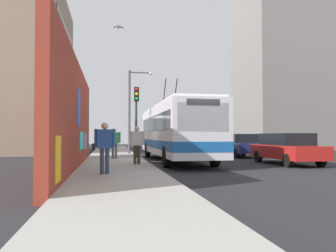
# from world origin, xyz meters

# --- Properties ---
(ground_plane) EXTENTS (80.00, 80.00, 0.00)m
(ground_plane) POSITION_xyz_m (0.00, 0.00, 0.00)
(ground_plane) COLOR #232326
(sidewalk_slab) EXTENTS (48.00, 3.20, 0.15)m
(sidewalk_slab) POSITION_xyz_m (0.00, 1.60, 0.07)
(sidewalk_slab) COLOR #9E9B93
(sidewalk_slab) RESTS_ON ground_plane
(graffiti_wall) EXTENTS (14.64, 0.32, 4.47)m
(graffiti_wall) POSITION_xyz_m (-3.68, 3.35, 2.23)
(graffiti_wall) COLOR maroon
(graffiti_wall) RESTS_ON ground_plane
(building_far_left) EXTENTS (12.79, 6.80, 13.84)m
(building_far_left) POSITION_xyz_m (12.65, 9.20, 6.92)
(building_far_left) COLOR gray
(building_far_left) RESTS_ON ground_plane
(building_far_right) EXTENTS (8.21, 9.08, 18.76)m
(building_far_right) POSITION_xyz_m (15.39, -17.00, 9.38)
(building_far_right) COLOR gray
(building_far_right) RESTS_ON ground_plane
(city_bus) EXTENTS (11.65, 2.58, 4.96)m
(city_bus) POSITION_xyz_m (0.51, -1.80, 1.77)
(city_bus) COLOR silver
(city_bus) RESTS_ON ground_plane
(parked_car_red) EXTENTS (4.71, 1.88, 1.58)m
(parked_car_red) POSITION_xyz_m (-2.54, -7.00, 0.84)
(parked_car_red) COLOR #B21E19
(parked_car_red) RESTS_ON ground_plane
(parked_car_navy) EXTENTS (4.10, 1.80, 1.58)m
(parked_car_navy) POSITION_xyz_m (3.56, -7.00, 0.83)
(parked_car_navy) COLOR navy
(parked_car_navy) RESTS_ON ground_plane
(parked_car_black) EXTENTS (4.11, 1.91, 1.58)m
(parked_car_black) POSITION_xyz_m (9.84, -7.00, 0.83)
(parked_car_black) COLOR black
(parked_car_black) RESTS_ON ground_plane
(parked_car_champagne) EXTENTS (4.70, 1.79, 1.58)m
(parked_car_champagne) POSITION_xyz_m (15.12, -7.00, 0.83)
(parked_car_champagne) COLOR #C6B793
(parked_car_champagne) RESTS_ON ground_plane
(pedestrian_midblock) EXTENTS (0.23, 0.69, 1.74)m
(pedestrian_midblock) POSITION_xyz_m (1.01, 1.62, 1.18)
(pedestrian_midblock) COLOR #595960
(pedestrian_midblock) RESTS_ON sidewalk_slab
(pedestrian_near_wall) EXTENTS (0.24, 0.77, 1.77)m
(pedestrian_near_wall) POSITION_xyz_m (-6.63, 2.11, 1.20)
(pedestrian_near_wall) COLOR #2D3F59
(pedestrian_near_wall) RESTS_ON sidewalk_slab
(pedestrian_at_curb) EXTENTS (0.23, 0.69, 1.74)m
(pedestrian_at_curb) POSITION_xyz_m (-2.90, 0.68, 1.18)
(pedestrian_at_curb) COLOR #3F3326
(pedestrian_at_curb) RESTS_ON sidewalk_slab
(traffic_light) EXTENTS (0.49, 0.28, 4.21)m
(traffic_light) POSITION_xyz_m (1.48, 0.35, 2.98)
(traffic_light) COLOR #2D382D
(traffic_light) RESTS_ON sidewalk_slab
(street_lamp) EXTENTS (0.44, 1.83, 6.19)m
(street_lamp) POSITION_xyz_m (6.57, 0.23, 3.74)
(street_lamp) COLOR #4C4C51
(street_lamp) RESTS_ON sidewalk_slab
(flying_pigeons) EXTENTS (0.32, 0.54, 0.16)m
(flying_pigeons) POSITION_xyz_m (-0.15, 1.47, 7.35)
(flying_pigeons) COLOR gray
(curbside_puddle) EXTENTS (1.44, 1.44, 0.00)m
(curbside_puddle) POSITION_xyz_m (0.03, -0.60, 0.00)
(curbside_puddle) COLOR black
(curbside_puddle) RESTS_ON ground_plane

